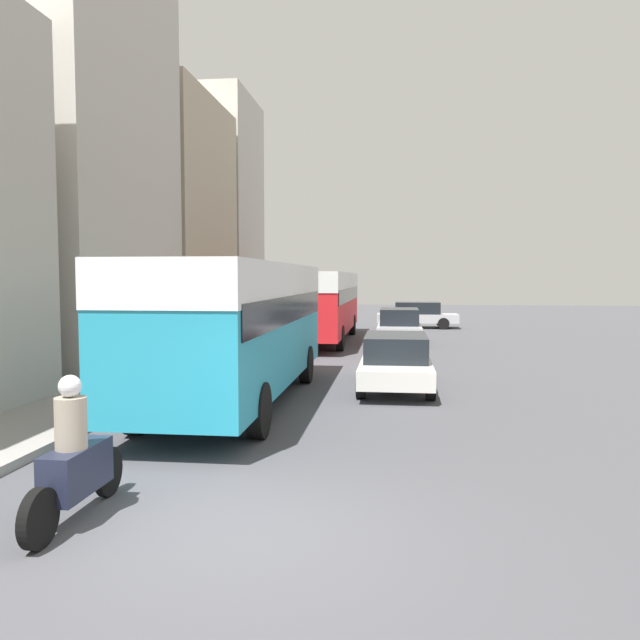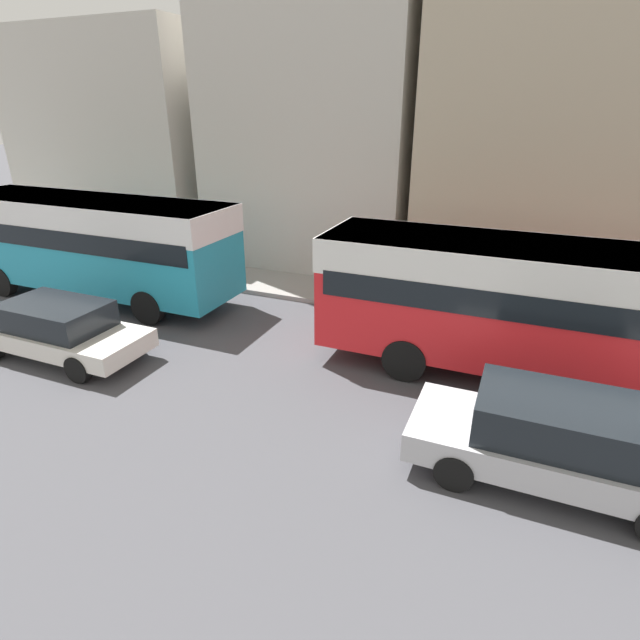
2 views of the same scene
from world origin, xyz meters
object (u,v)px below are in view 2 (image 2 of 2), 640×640
at_px(bus_lead, 90,235).
at_px(pedestrian_near_curb, 472,281).
at_px(bus_following, 591,302).
at_px(car_far_curb, 555,439).
at_px(car_crossing, 58,328).
at_px(pedestrian_walking_away, 510,284).

relative_size(bus_lead, pedestrian_near_curb, 5.48).
relative_size(bus_following, car_far_curb, 2.49).
bearing_deg(bus_lead, car_crossing, 33.12).
xyz_separation_m(car_crossing, pedestrian_walking_away, (-6.88, 9.97, 0.27)).
xyz_separation_m(bus_following, pedestrian_near_curb, (-3.31, -2.68, -0.93)).
distance_m(car_far_curb, pedestrian_walking_away, 7.14).
relative_size(car_crossing, pedestrian_near_curb, 2.60).
relative_size(bus_lead, bus_following, 0.84).
distance_m(car_crossing, pedestrian_walking_away, 12.11).
distance_m(car_far_curb, pedestrian_near_curb, 7.11).
height_order(car_crossing, pedestrian_walking_away, pedestrian_walking_away).
bearing_deg(pedestrian_near_curb, bus_lead, -74.78).
distance_m(car_crossing, car_far_curb, 11.12).
height_order(bus_lead, car_crossing, bus_lead).
xyz_separation_m(pedestrian_near_curb, pedestrian_walking_away, (-0.28, 1.03, -0.05)).
bearing_deg(pedestrian_near_curb, bus_following, 39.01).
bearing_deg(pedestrian_near_curb, car_far_curb, 17.89).
height_order(car_crossing, car_far_curb, car_far_curb).
bearing_deg(car_crossing, bus_lead, 33.12).
xyz_separation_m(bus_following, pedestrian_walking_away, (-3.60, -1.65, -0.99)).
distance_m(bus_following, pedestrian_near_curb, 4.36).
xyz_separation_m(bus_lead, bus_following, (0.25, 13.92, -0.04)).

